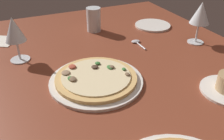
# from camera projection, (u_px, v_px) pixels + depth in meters

# --- Properties ---
(dining_table) EXTENTS (1.50, 1.10, 0.04)m
(dining_table) POSITION_uv_depth(u_px,v_px,m) (127.00, 78.00, 0.86)
(dining_table) COLOR brown
(dining_table) RESTS_ON ground
(pizza_main) EXTENTS (0.31, 0.31, 0.03)m
(pizza_main) POSITION_uv_depth(u_px,v_px,m) (96.00, 79.00, 0.80)
(pizza_main) COLOR silver
(pizza_main) RESTS_ON dining_table
(wine_glass_far) EXTENTS (0.08, 0.08, 0.17)m
(wine_glass_far) POSITION_uv_depth(u_px,v_px,m) (14.00, 31.00, 0.88)
(wine_glass_far) COLOR silver
(wine_glass_far) RESTS_ON dining_table
(wine_glass_near) EXTENTS (0.08, 0.08, 0.18)m
(wine_glass_near) POSITION_uv_depth(u_px,v_px,m) (201.00, 14.00, 1.01)
(wine_glass_near) COLOR silver
(wine_glass_near) RESTS_ON dining_table
(water_glass) EXTENTS (0.07, 0.07, 0.11)m
(water_glass) POSITION_uv_depth(u_px,v_px,m) (94.00, 21.00, 1.17)
(water_glass) COLOR silver
(water_glass) RESTS_ON dining_table
(side_plate) EXTENTS (0.18, 0.18, 0.01)m
(side_plate) POSITION_uv_depth(u_px,v_px,m) (153.00, 25.00, 1.24)
(side_plate) COLOR silver
(side_plate) RESTS_ON dining_table
(spoon) EXTENTS (0.10, 0.04, 0.01)m
(spoon) POSITION_uv_depth(u_px,v_px,m) (137.00, 42.00, 1.06)
(spoon) COLOR silver
(spoon) RESTS_ON dining_table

